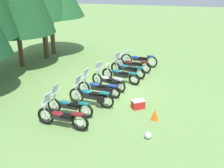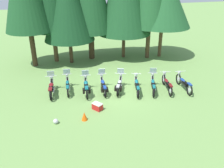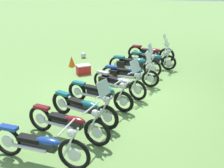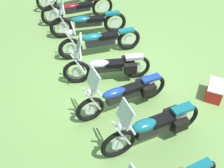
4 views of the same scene
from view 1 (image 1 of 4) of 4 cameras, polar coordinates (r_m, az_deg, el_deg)
The scene contains 13 objects.
ground_plane at distance 14.76m, azimuth -0.52°, elevation -1.04°, with size 80.00×80.00×0.00m, color #6B934C.
motorcycle_0 at distance 11.21m, azimuth -10.07°, elevation -6.53°, with size 0.73×2.24×1.38m.
motorcycle_1 at distance 12.11m, azimuth -8.72°, elevation -4.31°, with size 0.64×2.17×1.34m.
motorcycle_2 at distance 12.81m, azimuth -4.16°, elevation -2.36°, with size 0.75×2.22×1.38m.
motorcycle_3 at distance 13.79m, azimuth -2.58°, elevation -0.73°, with size 0.68×2.25×1.34m.
motorcycle_4 at distance 14.64m, azimuth -0.66°, elevation 0.67°, with size 1.12×2.05×1.35m.
motorcycle_5 at distance 15.55m, azimuth 1.63°, elevation 1.88°, with size 0.88×2.30×0.99m.
motorcycle_6 at distance 16.48m, azimuth 3.04°, elevation 3.07°, with size 1.03×2.24×1.36m.
motorcycle_7 at distance 17.34m, azimuth 4.07°, elevation 3.97°, with size 0.83×2.37×1.01m.
motorcycle_8 at distance 18.34m, azimuth 5.40°, elevation 4.96°, with size 0.75×2.41×1.03m.
picnic_cooler at distance 12.71m, azimuth 5.27°, elevation -4.06°, with size 0.62×0.67×0.39m.
traffic_cone at distance 11.82m, azimuth 8.62°, elevation -6.09°, with size 0.32×0.32×0.48m, color #EA590F.
dropped_helmet at distance 10.59m, azimuth 7.28°, elevation -10.20°, with size 0.27×0.27×0.27m, color silver.
Camera 1 is at (-13.17, -3.46, 5.69)m, focal length 45.44 mm.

